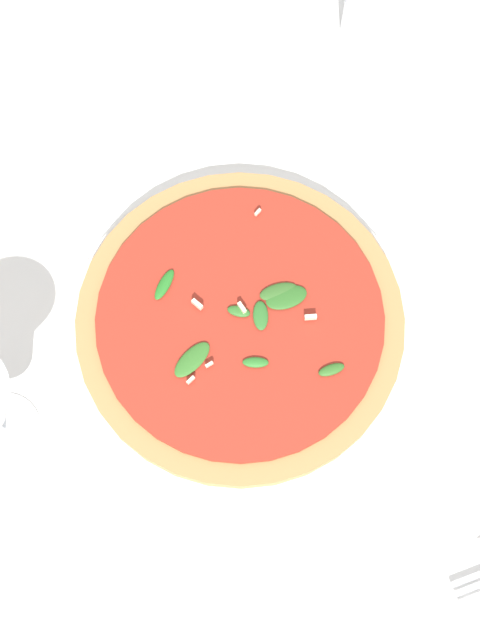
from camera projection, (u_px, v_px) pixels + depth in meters
ground_plane at (236, 351)px, 0.96m from camera, size 6.00×6.00×0.00m
pizza_arugula_main at (240, 324)px, 0.95m from camera, size 0.37×0.37×0.05m
shaker_pepper at (356, 15)px, 1.06m from camera, size 0.03×0.03×0.07m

